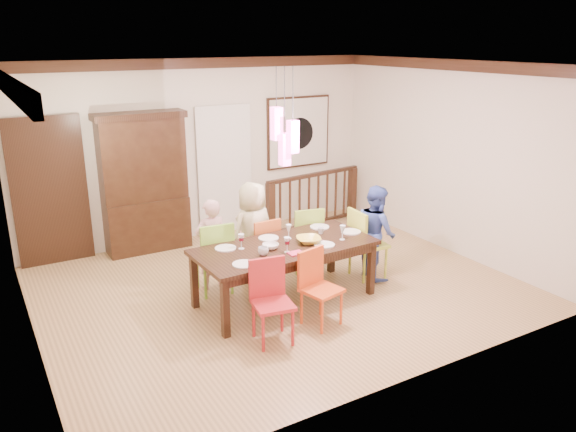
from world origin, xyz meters
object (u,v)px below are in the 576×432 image
chair_far_left (213,251)px  person_far_mid (253,231)px  chair_end_right (369,238)px  person_end_right (376,232)px  person_far_left (211,244)px  balustrade (314,199)px  china_hutch (144,182)px  dining_table (285,251)px

chair_far_left → person_far_mid: size_ratio=0.72×
chair_end_right → person_end_right: person_end_right is taller
person_far_left → person_end_right: (2.10, -0.79, 0.04)m
chair_far_left → person_end_right: 2.23m
chair_end_right → person_far_left: (-2.02, 0.75, 0.05)m
chair_end_right → balustrade: 2.32m
china_hutch → person_far_left: (0.31, -1.85, -0.47)m
person_far_left → chair_end_right: bearing=158.5°
person_far_mid → person_far_left: bearing=-8.7°
china_hutch → dining_table: bearing=-70.5°
chair_end_right → person_far_mid: 1.59m
chair_end_right → person_far_mid: bearing=65.5°
chair_end_right → china_hutch: bearing=45.7°
person_end_right → chair_far_left: bearing=83.5°
chair_far_left → china_hutch: bearing=-76.4°
balustrade → china_hutch: bearing=166.0°
china_hutch → balustrade: bearing=-6.9°
balustrade → person_end_right: 2.34m
dining_table → person_far_left: 1.04m
chair_end_right → person_far_left: person_far_left is taller
dining_table → chair_end_right: size_ratio=2.33×
person_far_left → person_far_mid: (0.62, 0.01, 0.07)m
person_far_left → dining_table: bearing=126.6°
dining_table → chair_far_left: size_ratio=2.34×
person_end_right → balustrade: bearing=-0.5°
china_hutch → person_end_right: size_ratio=1.65×
china_hutch → person_far_left: 1.93m
chair_far_left → chair_end_right: size_ratio=1.00×
chair_end_right → person_far_mid: size_ratio=0.72×
chair_far_left → china_hutch: size_ratio=0.45×
dining_table → china_hutch: china_hutch is taller
chair_end_right → balustrade: size_ratio=0.49×
dining_table → person_far_mid: bearing=89.5°
person_far_mid → person_end_right: bearing=142.6°
dining_table → chair_end_right: chair_end_right is taller
china_hutch → person_far_mid: bearing=-63.3°
dining_table → person_far_mid: 0.83m
dining_table → china_hutch: (-0.95, 2.67, 0.41)m
chair_far_left → person_far_mid: 0.67m
dining_table → person_far_left: (-0.64, 0.82, -0.06)m
balustrade → person_end_right: (-0.46, -2.29, 0.15)m
chair_end_right → person_end_right: bearing=-111.3°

